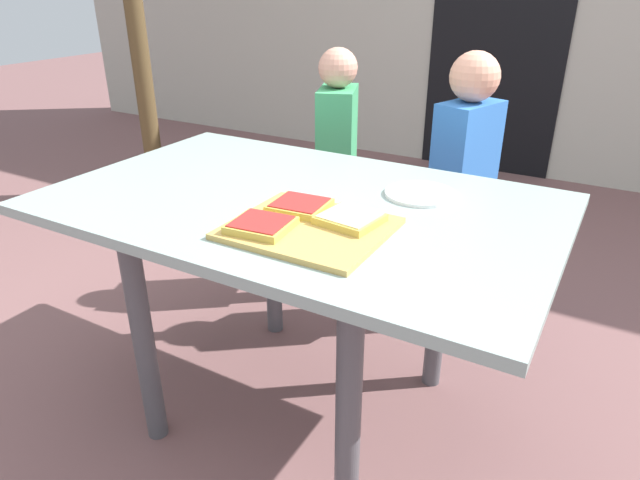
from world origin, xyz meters
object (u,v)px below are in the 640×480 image
object	(u,v)px
cutting_board	(309,228)
child_left	(337,162)
plate_white_right	(420,194)
child_right	(463,177)
pizza_slice_far_right	(350,218)
pizza_slice_near_left	(261,225)
dining_table	(300,231)
pizza_slice_far_left	(300,205)

from	to	relation	value
cutting_board	child_left	distance (m)	1.01
plate_white_right	child_right	xyz separation A→B (m)	(-0.03, 0.56, -0.13)
pizza_slice_far_right	pizza_slice_near_left	size ratio (longest dim) A/B	1.02
pizza_slice_near_left	plate_white_right	distance (m)	0.49
cutting_board	child_right	bearing A→B (deg)	82.85
cutting_board	pizza_slice_far_right	size ratio (longest dim) A/B	2.39
dining_table	cutting_board	distance (m)	0.24
pizza_slice_near_left	child_right	xyz separation A→B (m)	(0.20, 0.98, -0.14)
dining_table	plate_white_right	size ratio (longest dim) A/B	7.00
cutting_board	pizza_slice_far_left	bearing A→B (deg)	133.51
child_left	child_right	bearing A→B (deg)	-0.19
pizza_slice_far_right	plate_white_right	size ratio (longest dim) A/B	0.78
pizza_slice_far_right	pizza_slice_far_left	world-z (taller)	same
pizza_slice_near_left	child_left	distance (m)	1.05
cutting_board	child_right	distance (m)	0.93
dining_table	cutting_board	xyz separation A→B (m)	(0.13, -0.17, 0.10)
pizza_slice_far_right	pizza_slice_far_left	bearing A→B (deg)	175.59
cutting_board	child_right	xyz separation A→B (m)	(0.11, 0.91, -0.13)
cutting_board	child_right	size ratio (longest dim) A/B	0.35
pizza_slice_far_left	child_left	bearing A→B (deg)	112.00
child_left	child_right	world-z (taller)	child_right
dining_table	plate_white_right	distance (m)	0.35
pizza_slice_near_left	pizza_slice_far_left	distance (m)	0.15
dining_table	child_right	world-z (taller)	child_right
dining_table	pizza_slice_far_right	size ratio (longest dim) A/B	8.99
pizza_slice_far_left	pizza_slice_near_left	bearing A→B (deg)	-95.81
pizza_slice_far_right	cutting_board	bearing A→B (deg)	-139.59
cutting_board	pizza_slice_near_left	world-z (taller)	pizza_slice_near_left
cutting_board	pizza_slice_near_left	size ratio (longest dim) A/B	2.44
child_right	cutting_board	bearing A→B (deg)	-97.15
child_right	plate_white_right	bearing A→B (deg)	-86.74
cutting_board	dining_table	bearing A→B (deg)	127.94
child_left	child_right	size ratio (longest dim) A/B	0.98
pizza_slice_near_left	plate_white_right	xyz separation A→B (m)	(0.23, 0.43, -0.02)
pizza_slice_far_right	plate_white_right	world-z (taller)	pizza_slice_far_right
cutting_board	child_right	world-z (taller)	child_right
dining_table	child_left	world-z (taller)	child_left
plate_white_right	pizza_slice_far_left	bearing A→B (deg)	-128.04
dining_table	pizza_slice_near_left	bearing A→B (deg)	-79.70
pizza_slice_far_right	dining_table	bearing A→B (deg)	153.49
pizza_slice_near_left	pizza_slice_far_left	size ratio (longest dim) A/B	1.01
dining_table	child_right	distance (m)	0.79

